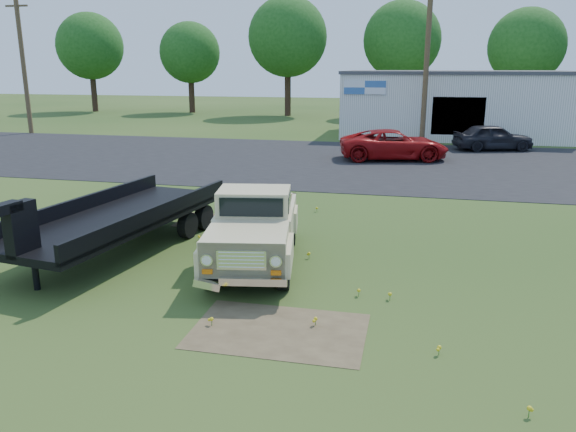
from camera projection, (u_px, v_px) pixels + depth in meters
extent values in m
plane|color=#254115|center=(246.00, 266.00, 12.89)|extent=(140.00, 140.00, 0.00)
cube|color=black|center=(337.00, 161.00, 27.02)|extent=(90.00, 14.00, 0.02)
cube|color=brown|center=(279.00, 331.00, 9.74)|extent=(3.00, 2.00, 0.01)
cube|color=brown|center=(216.00, 221.00, 16.61)|extent=(2.20, 1.60, 0.01)
cube|color=#B9BAB5|center=(455.00, 105.00, 36.52)|extent=(14.00, 8.00, 4.00)
cube|color=#3F3F44|center=(457.00, 72.00, 35.99)|extent=(14.20, 8.20, 0.20)
cube|color=black|center=(458.00, 116.00, 32.90)|extent=(3.00, 0.10, 2.20)
cube|color=silver|center=(365.00, 87.00, 33.57)|extent=(2.50, 0.08, 0.80)
cylinder|color=#4F3625|center=(23.00, 65.00, 37.15)|extent=(0.30, 0.30, 9.00)
cube|color=#4F3625|center=(16.00, 6.00, 36.19)|extent=(1.60, 0.12, 0.12)
cylinder|color=#4F3625|center=(426.00, 65.00, 31.59)|extent=(0.30, 0.30, 9.00)
cylinder|color=#332017|center=(94.00, 93.00, 56.08)|extent=(0.56, 0.56, 3.60)
sphere|color=#1A4B15|center=(90.00, 46.00, 54.91)|extent=(6.40, 6.40, 6.40)
cylinder|color=#332017|center=(192.00, 96.00, 54.93)|extent=(0.56, 0.56, 3.24)
sphere|color=#1A4B15|center=(190.00, 52.00, 53.88)|extent=(5.76, 5.76, 5.76)
cylinder|color=#332017|center=(288.00, 94.00, 51.29)|extent=(0.56, 0.56, 3.96)
sphere|color=#1A4B15|center=(288.00, 37.00, 50.00)|extent=(7.04, 7.04, 7.04)
cylinder|color=#332017|center=(399.00, 95.00, 50.12)|extent=(0.56, 0.56, 3.78)
sphere|color=#1A4B15|center=(402.00, 40.00, 48.89)|extent=(6.72, 6.72, 6.72)
cylinder|color=#332017|center=(521.00, 100.00, 46.62)|extent=(0.56, 0.56, 3.42)
sphere|color=#1A4B15|center=(526.00, 46.00, 45.50)|extent=(6.08, 6.08, 6.08)
imported|color=#980D0F|center=(394.00, 145.00, 27.34)|extent=(5.59, 3.45, 1.44)
imported|color=black|center=(493.00, 137.00, 30.36)|extent=(4.44, 2.74, 1.41)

